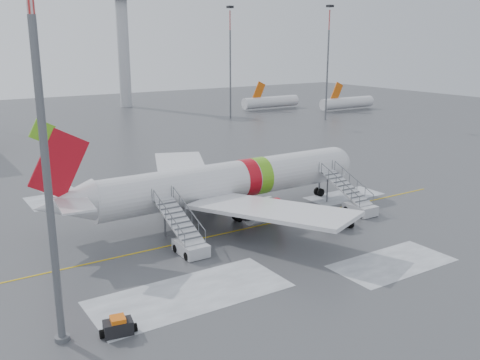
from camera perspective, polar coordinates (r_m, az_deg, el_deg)
ground at (r=49.05m, az=-4.52°, el=-5.85°), size 260.00×260.00×0.00m
airliner at (r=53.24m, az=-2.03°, el=-0.29°), size 35.03×32.97×11.18m
airstair_fwd at (r=56.13m, az=12.16°, el=-2.32°), size 2.05×7.70×3.48m
airstair_aft at (r=45.16m, az=-5.73°, el=-6.29°), size 2.05×7.70×3.48m
pushback_tug at (r=51.47m, az=10.13°, el=-4.18°), size 3.16×2.64×1.65m
baggage_tractor at (r=34.10m, az=-12.86°, el=-15.06°), size 2.32×1.33×1.16m
light_mast_near at (r=30.46m, az=-20.25°, el=4.22°), size 1.20×1.20×23.33m
control_tower at (r=145.03m, az=-12.42°, el=15.04°), size 6.40×6.40×30.00m
light_mast_far_ne at (r=120.69m, az=-1.05°, el=13.15°), size 1.20×1.20×24.25m
light_mast_far_e at (r=119.09m, az=9.37°, el=12.95°), size 1.20×1.20×24.25m
distant_aircraft at (r=135.25m, az=5.99°, el=7.37°), size 35.00×18.00×8.00m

